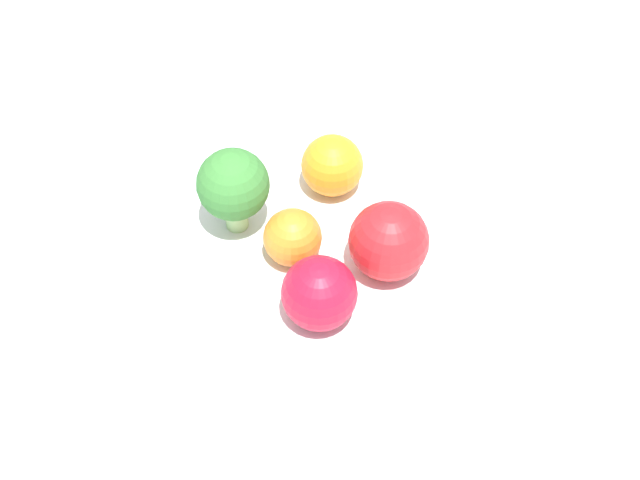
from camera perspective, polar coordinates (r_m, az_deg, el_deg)
ground_plane at (r=0.72m, az=0.00°, el=-2.88°), size 6.00×6.00×0.00m
table_surface at (r=0.71m, az=0.00°, el=-2.41°), size 1.20×1.20×0.02m
bowl at (r=0.69m, az=0.00°, el=-1.24°), size 0.21×0.21×0.03m
broccoli at (r=0.66m, az=-5.58°, el=3.46°), size 0.05×0.05×0.07m
apple_red at (r=0.65m, az=4.42°, el=-0.08°), size 0.06×0.06×0.06m
apple_green at (r=0.62m, az=-0.04°, el=-3.43°), size 0.05×0.05×0.05m
orange_front at (r=0.70m, az=0.79°, el=4.80°), size 0.05×0.05×0.05m
orange_back at (r=0.66m, az=-1.77°, el=0.16°), size 0.04×0.04×0.04m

